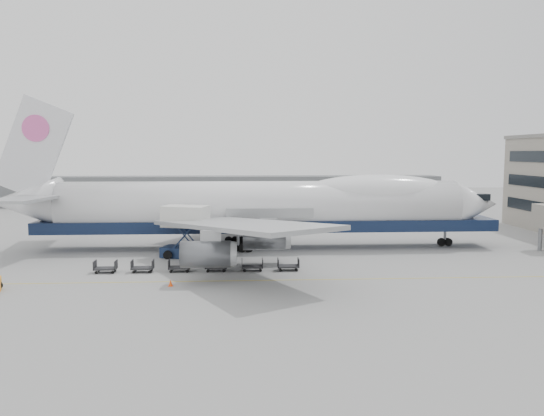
{
  "coord_description": "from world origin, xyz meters",
  "views": [
    {
      "loc": [
        -2.5,
        -57.52,
        12.66
      ],
      "look_at": [
        1.15,
        6.0,
        5.97
      ],
      "focal_mm": 35.0,
      "sensor_mm": 36.0,
      "label": 1
    }
  ],
  "objects": [
    {
      "name": "apron_line",
      "position": [
        0.0,
        -6.0,
        0.01
      ],
      "size": [
        60.0,
        0.15,
        0.01
      ],
      "primitive_type": "cube",
      "color": "gold",
      "rests_on": "ground"
    },
    {
      "name": "dolly_3",
      "position": [
        -5.29,
        -1.63,
        0.53
      ],
      "size": [
        2.3,
        1.35,
        1.3
      ],
      "color": "#2D2D30",
      "rests_on": "ground"
    },
    {
      "name": "dolly_5",
      "position": [
        2.47,
        -1.63,
        0.53
      ],
      "size": [
        2.3,
        1.35,
        1.3
      ],
      "color": "#2D2D30",
      "rests_on": "ground"
    },
    {
      "name": "catering_truck",
      "position": [
        -9.29,
        6.3,
        3.47
      ],
      "size": [
        6.3,
        5.15,
        6.26
      ],
      "rotation": [
        0.0,
        0.0,
        -0.32
      ],
      "color": "#162544",
      "rests_on": "ground"
    },
    {
      "name": "hangar",
      "position": [
        -10.0,
        70.0,
        3.5
      ],
      "size": [
        110.0,
        8.0,
        7.0
      ],
      "primitive_type": "cube",
      "color": "slate",
      "rests_on": "ground"
    },
    {
      "name": "ground",
      "position": [
        0.0,
        0.0,
        0.0
      ],
      "size": [
        260.0,
        260.0,
        0.0
      ],
      "primitive_type": "plane",
      "color": "gray",
      "rests_on": "ground"
    },
    {
      "name": "dolly_4",
      "position": [
        -1.41,
        -1.63,
        0.53
      ],
      "size": [
        2.3,
        1.35,
        1.3
      ],
      "color": "#2D2D30",
      "rests_on": "ground"
    },
    {
      "name": "dolly_2",
      "position": [
        -9.17,
        -1.63,
        0.53
      ],
      "size": [
        2.3,
        1.35,
        1.3
      ],
      "color": "#2D2D30",
      "rests_on": "ground"
    },
    {
      "name": "traffic_cone",
      "position": [
        -9.31,
        -7.73,
        0.3
      ],
      "size": [
        0.43,
        0.43,
        0.64
      ],
      "rotation": [
        0.0,
        0.0,
        -0.4
      ],
      "color": "#FD490D",
      "rests_on": "ground"
    },
    {
      "name": "dolly_0",
      "position": [
        -16.93,
        -1.63,
        0.53
      ],
      "size": [
        2.3,
        1.35,
        1.3
      ],
      "color": "#2D2D30",
      "rests_on": "ground"
    },
    {
      "name": "airliner",
      "position": [
        0.64,
        12.0,
        5.62
      ],
      "size": [
        67.0,
        55.3,
        19.98
      ],
      "color": "white",
      "rests_on": "ground"
    },
    {
      "name": "dolly_1",
      "position": [
        -13.05,
        -1.63,
        0.53
      ],
      "size": [
        2.3,
        1.35,
        1.3
      ],
      "color": "#2D2D30",
      "rests_on": "ground"
    }
  ]
}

